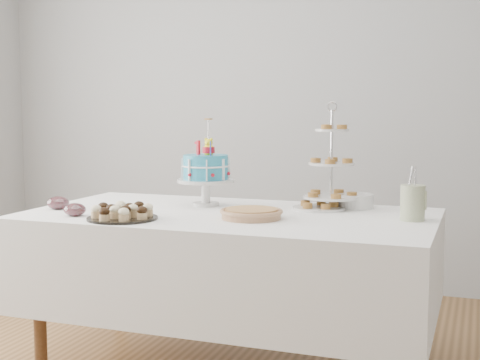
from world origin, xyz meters
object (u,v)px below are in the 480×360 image
(jam_bowl_a, at_px, (75,210))
(cupcake_tray, at_px, (122,212))
(utensil_pitcher, at_px, (413,201))
(pastry_plate, at_px, (319,206))
(pie, at_px, (251,213))
(birthday_cake, at_px, (206,182))
(plate_stack, at_px, (355,201))
(table, at_px, (229,260))
(tiered_stand, at_px, (331,164))
(jam_bowl_b, at_px, (58,203))

(jam_bowl_a, bearing_deg, cupcake_tray, -2.07)
(jam_bowl_a, bearing_deg, utensil_pitcher, 15.35)
(cupcake_tray, relative_size, pastry_plate, 1.24)
(pie, xyz_separation_m, jam_bowl_a, (-0.79, -0.21, 0.00))
(birthday_cake, distance_m, plate_stack, 0.76)
(table, xyz_separation_m, tiered_stand, (0.42, 0.30, 0.45))
(birthday_cake, height_order, jam_bowl_b, birthday_cake)
(table, relative_size, jam_bowl_b, 17.65)
(pastry_plate, bearing_deg, jam_bowl_a, -149.98)
(tiered_stand, distance_m, jam_bowl_a, 1.25)
(tiered_stand, distance_m, utensil_pitcher, 0.49)
(plate_stack, distance_m, utensil_pitcher, 0.42)
(tiered_stand, height_order, jam_bowl_b, tiered_stand)
(jam_bowl_a, xyz_separation_m, utensil_pitcher, (1.48, 0.41, 0.06))
(birthday_cake, distance_m, jam_bowl_b, 0.74)
(table, bearing_deg, pastry_plate, 34.62)
(jam_bowl_b, bearing_deg, pastry_plate, 19.49)
(table, relative_size, pie, 6.72)
(cupcake_tray, distance_m, tiered_stand, 1.05)
(birthday_cake, relative_size, plate_stack, 2.46)
(jam_bowl_a, bearing_deg, jam_bowl_b, 142.23)
(cupcake_tray, bearing_deg, pie, 21.99)
(tiered_stand, bearing_deg, pie, -122.69)
(birthday_cake, bearing_deg, cupcake_tray, -89.50)
(birthday_cake, distance_m, cupcake_tray, 0.56)
(pie, height_order, pastry_plate, pie)
(table, height_order, utensil_pitcher, utensil_pitcher)
(table, distance_m, jam_bowl_a, 0.76)
(pie, relative_size, tiered_stand, 0.54)
(pie, bearing_deg, table, 141.93)
(table, xyz_separation_m, cupcake_tray, (-0.38, -0.34, 0.26))
(pie, relative_size, plate_stack, 1.58)
(pastry_plate, distance_m, utensil_pitcher, 0.50)
(birthday_cake, height_order, cupcake_tray, birthday_cake)
(pastry_plate, xyz_separation_m, jam_bowl_a, (-1.01, -0.59, 0.01))
(table, relative_size, cupcake_tray, 6.06)
(table, relative_size, utensil_pitcher, 7.93)
(tiered_stand, bearing_deg, plate_stack, 30.65)
(table, relative_size, pastry_plate, 7.50)
(tiered_stand, xyz_separation_m, plate_stack, (0.11, 0.07, -0.19))
(cupcake_tray, xyz_separation_m, jam_bowl_b, (-0.46, 0.16, -0.00))
(birthday_cake, bearing_deg, plate_stack, 33.93)
(plate_stack, relative_size, jam_bowl_a, 1.77)
(cupcake_tray, distance_m, pie, 0.58)
(pastry_plate, bearing_deg, table, -145.38)
(utensil_pitcher, bearing_deg, cupcake_tray, -153.66)
(table, bearing_deg, utensil_pitcher, 5.37)
(birthday_cake, relative_size, cupcake_tray, 1.40)
(birthday_cake, height_order, jam_bowl_a, birthday_cake)
(cupcake_tray, height_order, pie, cupcake_tray)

